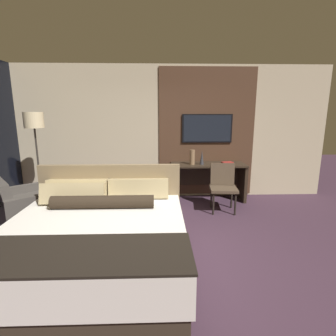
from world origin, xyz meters
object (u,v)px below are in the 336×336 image
at_px(bed, 97,241).
at_px(desk_chair, 223,183).
at_px(desk, 208,176).
at_px(armchair_by_window, 27,207).
at_px(floor_lamp, 35,128).
at_px(vase_tall, 202,157).
at_px(vase_short, 192,157).
at_px(tv, 207,128).
at_px(book, 227,163).

height_order(bed, desk_chair, bed).
distance_m(desk, armchair_by_window, 3.44).
distance_m(armchair_by_window, floor_lamp, 1.41).
height_order(floor_lamp, vase_tall, floor_lamp).
xyz_separation_m(floor_lamp, vase_short, (2.91, 0.43, -0.61)).
distance_m(desk, vase_short, 0.55).
distance_m(bed, vase_tall, 2.93).
bearing_deg(vase_tall, floor_lamp, -172.35).
distance_m(tv, vase_short, 0.73).
bearing_deg(book, bed, -131.46).
bearing_deg(desk, tv, 90.00).
relative_size(floor_lamp, book, 7.41).
bearing_deg(tv, floor_lamp, -167.10).
distance_m(floor_lamp, vase_tall, 3.20).
bearing_deg(desk, armchair_by_window, -161.61).
xyz_separation_m(bed, desk, (1.76, 2.47, 0.17)).
xyz_separation_m(tv, vase_tall, (-0.15, -0.33, -0.57)).
bearing_deg(bed, tv, 56.81).
bearing_deg(floor_lamp, desk_chair, -1.40).
relative_size(bed, vase_tall, 7.20).
bearing_deg(vase_short, desk, 14.28).
bearing_deg(desk, bed, -125.60).
xyz_separation_m(floor_lamp, vase_tall, (3.11, 0.42, -0.62)).
height_order(floor_lamp, vase_short, floor_lamp).
relative_size(desk, floor_lamp, 0.83).
xyz_separation_m(bed, vase_tall, (1.62, 2.37, 0.58)).
bearing_deg(tv, book, -30.46).
bearing_deg(armchair_by_window, book, -113.19).
height_order(desk_chair, vase_short, vase_short).
height_order(desk_chair, vase_tall, vase_tall).
height_order(desk_chair, armchair_by_window, desk_chair).
bearing_deg(floor_lamp, armchair_by_window, -89.74).
height_order(tv, book, tv).
xyz_separation_m(tv, floor_lamp, (-3.26, -0.75, 0.05)).
height_order(bed, book, bed).
distance_m(vase_tall, vase_short, 0.20).
relative_size(desk, desk_chair, 1.73).
height_order(bed, vase_tall, bed).
xyz_separation_m(tv, book, (0.41, -0.24, -0.70)).
xyz_separation_m(desk, armchair_by_window, (-3.26, -1.08, -0.25)).
xyz_separation_m(tv, desk_chair, (0.18, -0.83, -0.97)).
distance_m(vase_short, book, 0.77).
bearing_deg(desk_chair, vase_tall, 128.57).
distance_m(desk_chair, floor_lamp, 3.59).
height_order(vase_tall, book, vase_tall).
xyz_separation_m(armchair_by_window, vase_short, (2.91, 0.99, 0.67)).
xyz_separation_m(armchair_by_window, book, (3.66, 1.08, 0.54)).
bearing_deg(book, tv, 149.54).
bearing_deg(bed, floor_lamp, 127.42).
bearing_deg(vase_tall, book, 9.09).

